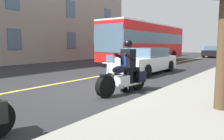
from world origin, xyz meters
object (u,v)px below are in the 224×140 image
object	(u,v)px
motorcycle_main	(124,79)
car_silver	(213,52)
bus_far	(147,41)
rider_main	(128,61)
car_dark	(146,61)

from	to	relation	value
motorcycle_main	car_silver	size ratio (longest dim) A/B	0.48
bus_far	car_silver	world-z (taller)	bus_far
rider_main	car_silver	size ratio (longest dim) A/B	0.38
car_dark	rider_main	bearing A→B (deg)	20.95
rider_main	car_silver	xyz separation A→B (m)	(-23.35, -2.05, -0.35)
motorcycle_main	car_silver	xyz separation A→B (m)	(-23.54, -2.03, 0.24)
rider_main	car_dark	xyz separation A→B (m)	(-4.65, -1.78, -0.35)
car_dark	bus_far	bearing A→B (deg)	-152.70
car_silver	car_dark	size ratio (longest dim) A/B	1.00
bus_far	rider_main	bearing A→B (deg)	24.66
motorcycle_main	car_silver	distance (m)	23.63
car_dark	motorcycle_main	bearing A→B (deg)	20.00
bus_far	car_dark	bearing A→B (deg)	27.30
rider_main	car_dark	distance (m)	4.99
motorcycle_main	bus_far	xyz separation A→B (m)	(-11.06, -4.97, 1.42)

